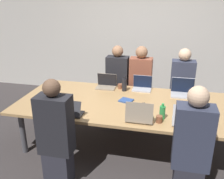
% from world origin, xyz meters
% --- Properties ---
extents(ground_plane, '(24.00, 24.00, 0.00)m').
position_xyz_m(ground_plane, '(0.00, 0.00, 0.00)').
color(ground_plane, '#383333').
extents(curtain_wall, '(12.00, 0.06, 2.80)m').
position_xyz_m(curtain_wall, '(0.00, 2.20, 1.40)').
color(curtain_wall, beige).
rests_on(curtain_wall, ground_plane).
extents(conference_table, '(3.21, 1.45, 0.72)m').
position_xyz_m(conference_table, '(0.00, 0.00, 0.67)').
color(conference_table, tan).
rests_on(conference_table, ground_plane).
extents(laptop_near_right, '(0.33, 0.27, 0.26)m').
position_xyz_m(laptop_near_right, '(0.84, -0.51, 0.80)').
color(laptop_near_right, '#B7B7BC').
rests_on(laptop_near_right, conference_table).
extents(person_near_right, '(0.40, 0.24, 1.39)m').
position_xyz_m(person_near_right, '(0.89, -0.94, 0.68)').
color(person_near_right, '#2D2D38').
rests_on(person_near_right, ground_plane).
extents(cup_near_right, '(0.08, 0.08, 0.10)m').
position_xyz_m(cup_near_right, '(1.08, -0.50, 0.77)').
color(cup_near_right, red).
rests_on(cup_near_right, conference_table).
extents(bottle_near_right, '(0.07, 0.07, 0.22)m').
position_xyz_m(bottle_near_right, '(1.13, -0.41, 0.81)').
color(bottle_near_right, '#ADD1E0').
rests_on(bottle_near_right, conference_table).
extents(laptop_far_midleft, '(0.34, 0.23, 0.24)m').
position_xyz_m(laptop_far_midleft, '(-0.44, 0.56, 0.79)').
color(laptop_far_midleft, gray).
rests_on(laptop_far_midleft, conference_table).
extents(person_far_midleft, '(0.40, 0.24, 1.37)m').
position_xyz_m(person_far_midleft, '(-0.33, 0.98, 0.66)').
color(person_far_midleft, '#2D2D38').
rests_on(person_far_midleft, ground_plane).
extents(cup_far_midleft, '(0.08, 0.08, 0.08)m').
position_xyz_m(cup_far_midleft, '(-0.19, 0.56, 0.76)').
color(cup_far_midleft, brown).
rests_on(cup_far_midleft, conference_table).
extents(laptop_far_right, '(0.35, 0.28, 0.28)m').
position_xyz_m(laptop_far_right, '(0.83, 0.50, 0.80)').
color(laptop_far_right, '#B7B7BC').
rests_on(laptop_far_right, conference_table).
extents(person_far_right, '(0.40, 0.24, 1.38)m').
position_xyz_m(person_far_right, '(0.84, 0.95, 0.67)').
color(person_far_right, '#2D2D38').
rests_on(person_far_right, ground_plane).
extents(laptop_near_midright, '(0.34, 0.27, 0.27)m').
position_xyz_m(laptop_near_midright, '(0.27, -0.54, 0.80)').
color(laptop_near_midright, gray).
rests_on(laptop_near_midright, conference_table).
extents(cup_near_midright, '(0.08, 0.08, 0.09)m').
position_xyz_m(cup_near_midright, '(0.52, -0.51, 0.77)').
color(cup_near_midright, brown).
rests_on(cup_near_midright, conference_table).
extents(bottle_near_midright, '(0.08, 0.08, 0.21)m').
position_xyz_m(bottle_near_midright, '(0.55, -0.40, 0.81)').
color(bottle_near_midright, green).
rests_on(bottle_near_midright, conference_table).
extents(laptop_near_left, '(0.32, 0.22, 0.21)m').
position_xyz_m(laptop_near_left, '(-0.64, -0.58, 0.78)').
color(laptop_near_left, '#333338').
rests_on(laptop_near_left, conference_table).
extents(person_near_left, '(0.40, 0.24, 1.37)m').
position_xyz_m(person_near_left, '(-0.65, -1.02, 0.66)').
color(person_near_left, '#2D2D38').
rests_on(person_near_left, ground_plane).
extents(laptop_far_center, '(0.32, 0.23, 0.23)m').
position_xyz_m(laptop_far_center, '(0.18, 0.61, 0.79)').
color(laptop_far_center, '#B7B7BC').
rests_on(laptop_far_center, conference_table).
extents(person_far_center, '(0.40, 0.24, 1.38)m').
position_xyz_m(person_far_center, '(0.10, 0.97, 0.67)').
color(person_far_center, '#2D2D38').
rests_on(person_far_center, ground_plane).
extents(bottle_far_center, '(0.08, 0.08, 0.26)m').
position_xyz_m(bottle_far_center, '(-0.10, 0.47, 0.83)').
color(bottle_far_center, black).
rests_on(bottle_far_center, conference_table).
extents(stapler, '(0.09, 0.16, 0.05)m').
position_xyz_m(stapler, '(0.29, -0.13, 0.75)').
color(stapler, black).
rests_on(stapler, conference_table).
extents(notebook, '(0.23, 0.21, 0.02)m').
position_xyz_m(notebook, '(-0.00, 0.05, 0.73)').
color(notebook, '#2D4C8C').
rests_on(notebook, conference_table).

